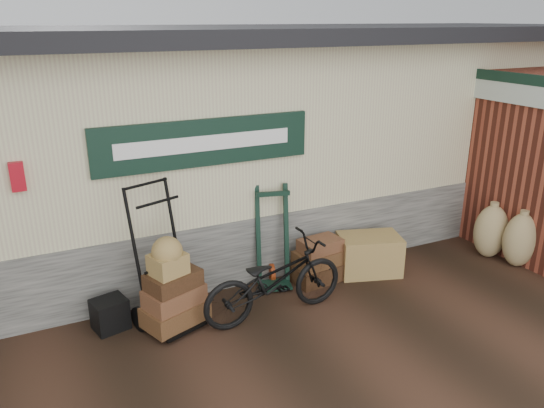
{
  "coord_description": "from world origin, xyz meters",
  "views": [
    {
      "loc": [
        -2.22,
        -4.77,
        3.31
      ],
      "look_at": [
        0.53,
        0.9,
        1.09
      ],
      "focal_mm": 35.0,
      "sensor_mm": 36.0,
      "label": 1
    }
  ],
  "objects_px": {
    "black_trunk": "(110,314)",
    "bicycle": "(274,276)",
    "porter_trolley": "(162,256)",
    "green_barrow": "(273,237)",
    "suitcase_stack": "(318,260)",
    "wicker_hamper": "(369,254)"
  },
  "relations": [
    {
      "from": "green_barrow",
      "to": "black_trunk",
      "type": "height_order",
      "value": "green_barrow"
    },
    {
      "from": "porter_trolley",
      "to": "green_barrow",
      "type": "bearing_deg",
      "value": -8.88
    },
    {
      "from": "bicycle",
      "to": "black_trunk",
      "type": "bearing_deg",
      "value": 69.69
    },
    {
      "from": "porter_trolley",
      "to": "black_trunk",
      "type": "bearing_deg",
      "value": 146.85
    },
    {
      "from": "porter_trolley",
      "to": "green_barrow",
      "type": "xyz_separation_m",
      "value": [
        1.51,
        0.3,
        -0.17
      ]
    },
    {
      "from": "wicker_hamper",
      "to": "porter_trolley",
      "type": "bearing_deg",
      "value": -179.29
    },
    {
      "from": "suitcase_stack",
      "to": "black_trunk",
      "type": "relative_size",
      "value": 1.86
    },
    {
      "from": "black_trunk",
      "to": "bicycle",
      "type": "height_order",
      "value": "bicycle"
    },
    {
      "from": "black_trunk",
      "to": "bicycle",
      "type": "relative_size",
      "value": 0.2
    },
    {
      "from": "suitcase_stack",
      "to": "bicycle",
      "type": "distance_m",
      "value": 1.08
    },
    {
      "from": "green_barrow",
      "to": "suitcase_stack",
      "type": "height_order",
      "value": "green_barrow"
    },
    {
      "from": "green_barrow",
      "to": "bicycle",
      "type": "height_order",
      "value": "green_barrow"
    },
    {
      "from": "porter_trolley",
      "to": "suitcase_stack",
      "type": "height_order",
      "value": "porter_trolley"
    },
    {
      "from": "suitcase_stack",
      "to": "wicker_hamper",
      "type": "height_order",
      "value": "suitcase_stack"
    },
    {
      "from": "porter_trolley",
      "to": "bicycle",
      "type": "distance_m",
      "value": 1.29
    },
    {
      "from": "porter_trolley",
      "to": "bicycle",
      "type": "xyz_separation_m",
      "value": [
        1.18,
        -0.41,
        -0.32
      ]
    },
    {
      "from": "suitcase_stack",
      "to": "black_trunk",
      "type": "bearing_deg",
      "value": 179.85
    },
    {
      "from": "wicker_hamper",
      "to": "black_trunk",
      "type": "height_order",
      "value": "wicker_hamper"
    },
    {
      "from": "porter_trolley",
      "to": "black_trunk",
      "type": "relative_size",
      "value": 4.64
    },
    {
      "from": "green_barrow",
      "to": "bicycle",
      "type": "bearing_deg",
      "value": -100.19
    },
    {
      "from": "porter_trolley",
      "to": "green_barrow",
      "type": "distance_m",
      "value": 1.55
    },
    {
      "from": "suitcase_stack",
      "to": "bicycle",
      "type": "relative_size",
      "value": 0.38
    }
  ]
}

